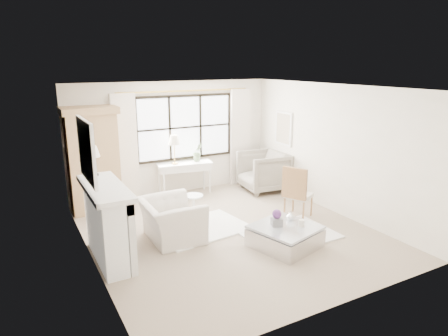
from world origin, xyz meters
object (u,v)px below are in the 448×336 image
at_px(console_table, 185,179).
at_px(club_armchair, 171,220).
at_px(armoire, 93,159).
at_px(coffee_table, 285,237).

height_order(console_table, club_armchair, console_table).
xyz_separation_m(armoire, coffee_table, (2.51, -3.39, -0.96)).
xyz_separation_m(club_armchair, coffee_table, (1.63, -1.22, -0.19)).
distance_m(console_table, club_armchair, 2.53).
relative_size(armoire, console_table, 1.66).
bearing_deg(armoire, coffee_table, -52.88).
height_order(armoire, coffee_table, armoire).
height_order(armoire, club_armchair, armoire).
distance_m(club_armchair, coffee_table, 2.04).
height_order(club_armchair, coffee_table, club_armchair).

